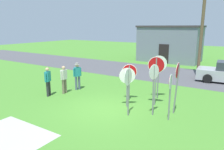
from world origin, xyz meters
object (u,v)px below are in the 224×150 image
object	(u,v)px
stop_sign_leaning_right	(159,69)
stop_sign_rear_right	(156,72)
stop_sign_rear_left	(177,79)
stop_sign_leaning_left	(128,84)
person_in_dark_shirt	(77,75)
person_on_left	(64,78)
stop_sign_low_front	(170,90)
stop_sign_tallest	(154,81)
stop_sign_center_cluster	(127,80)
stop_sign_far_back	(129,76)
utility_pole	(202,24)
person_with_sunhat	(48,80)

from	to	relation	value
stop_sign_leaning_right	stop_sign_rear_right	bearing A→B (deg)	-76.22
stop_sign_rear_left	stop_sign_leaning_left	distance (m)	2.24
stop_sign_rear_right	person_in_dark_shirt	bearing A→B (deg)	-179.60
stop_sign_leaning_right	person_on_left	size ratio (longest dim) A/B	1.44
stop_sign_low_front	stop_sign_tallest	bearing A→B (deg)	170.42
person_on_left	stop_sign_rear_left	bearing A→B (deg)	4.77
stop_sign_center_cluster	stop_sign_far_back	distance (m)	0.97
utility_pole	stop_sign_rear_left	bearing A→B (deg)	-85.78
stop_sign_center_cluster	person_with_sunhat	distance (m)	4.77
stop_sign_center_cluster	stop_sign_leaning_right	world-z (taller)	stop_sign_leaning_right
stop_sign_tallest	stop_sign_leaning_left	size ratio (longest dim) A/B	1.08
stop_sign_far_back	person_on_left	bearing A→B (deg)	-164.96
stop_sign_rear_left	stop_sign_rear_right	xyz separation A→B (m)	(-1.20, 0.51, 0.10)
utility_pole	stop_sign_leaning_right	size ratio (longest dim) A/B	3.24
stop_sign_low_front	stop_sign_leaning_left	xyz separation A→B (m)	(-1.75, -0.50, 0.11)
stop_sign_leaning_left	stop_sign_far_back	size ratio (longest dim) A/B	1.09
stop_sign_leaning_left	utility_pole	bearing A→B (deg)	83.26
stop_sign_rear_left	person_in_dark_shirt	bearing A→B (deg)	175.77
stop_sign_low_front	person_in_dark_shirt	xyz separation A→B (m)	(-6.37, 1.32, -0.39)
person_on_left	stop_sign_leaning_left	bearing A→B (deg)	-9.48
stop_sign_center_cluster	stop_sign_rear_left	distance (m)	2.38
stop_sign_center_cluster	person_on_left	size ratio (longest dim) A/B	1.18
stop_sign_rear_left	person_with_sunhat	size ratio (longest dim) A/B	1.43
stop_sign_rear_left	person_on_left	bearing A→B (deg)	-175.23
stop_sign_rear_left	person_with_sunhat	xyz separation A→B (m)	(-6.98, -1.41, -0.69)
person_with_sunhat	utility_pole	bearing A→B (deg)	57.19
stop_sign_center_cluster	stop_sign_leaning_left	xyz separation A→B (m)	(0.55, -0.94, 0.13)
utility_pole	stop_sign_leaning_left	bearing A→B (deg)	-96.74
stop_sign_rear_right	person_in_dark_shirt	distance (m)	5.26
stop_sign_low_front	stop_sign_center_cluster	bearing A→B (deg)	169.23
stop_sign_leaning_left	person_on_left	size ratio (longest dim) A/B	1.29
stop_sign_far_back	stop_sign_rear_left	bearing A→B (deg)	-10.39
utility_pole	stop_sign_rear_left	xyz separation A→B (m)	(0.62, -8.45, -2.48)
stop_sign_rear_right	stop_sign_leaning_right	bearing A→B (deg)	103.78
stop_sign_low_front	stop_sign_leaning_right	xyz separation A→B (m)	(-1.44, 2.46, 0.31)
person_with_sunhat	stop_sign_leaning_left	bearing A→B (deg)	0.69
utility_pole	person_with_sunhat	bearing A→B (deg)	-122.81
stop_sign_rear_left	person_in_dark_shirt	distance (m)	6.45
person_on_left	person_in_dark_shirt	bearing A→B (deg)	81.14
stop_sign_rear_left	stop_sign_leaning_right	xyz separation A→B (m)	(-1.47, 1.61, 0.05)
utility_pole	stop_sign_tallest	size ratio (longest dim) A/B	3.33
utility_pole	stop_sign_tallest	bearing A→B (deg)	-91.31
stop_sign_center_cluster	person_in_dark_shirt	world-z (taller)	stop_sign_center_cluster
stop_sign_tallest	person_in_dark_shirt	distance (m)	5.73
stop_sign_far_back	utility_pole	bearing A→B (deg)	75.45
stop_sign_center_cluster	stop_sign_leaning_left	distance (m)	1.09
person_with_sunhat	stop_sign_leaning_right	bearing A→B (deg)	28.71
stop_sign_leaning_left	stop_sign_tallest	bearing A→B (deg)	33.75
person_with_sunhat	person_on_left	bearing A→B (deg)	63.91
stop_sign_rear_left	stop_sign_tallest	xyz separation A→B (m)	(-0.83, -0.71, -0.05)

